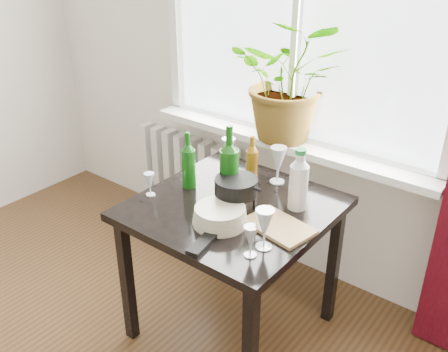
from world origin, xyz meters
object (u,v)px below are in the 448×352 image
Objects in this scene: potted_plant at (291,80)px; bottle_amber at (252,160)px; wine_bottle_left at (188,160)px; wineglass_back_center at (278,164)px; fondue_pot at (236,194)px; wineglass_back_left at (229,153)px; wineglass_front_left at (150,184)px; plate_stack at (220,216)px; wine_bottle_right at (229,163)px; cutting_board at (279,226)px; wineglass_far_right at (251,241)px; cleaning_bottle at (299,179)px; wineglass_front_right at (265,229)px; table at (233,222)px; tv_remote at (204,242)px; radiator at (188,174)px.

potted_plant is 0.49m from bottle_amber.
wineglass_back_center is at bearing 43.86° from wine_bottle_left.
wineglass_back_left is at bearing 126.69° from fondue_pot.
potted_plant is 2.93× the size of fondue_pot.
wineglass_front_left reaches higher than plate_stack.
plate_stack is (0.09, -0.19, -0.15)m from wine_bottle_right.
wine_bottle_left is 1.20× the size of plate_stack.
potted_plant is at bearing 119.00° from cutting_board.
wineglass_far_right is 0.48× the size of cutting_board.
wineglass_front_right is at bearing -81.07° from cleaning_bottle.
cleaning_bottle is (0.52, 0.15, 0.00)m from wine_bottle_left.
tv_remote is (0.10, -0.32, 0.10)m from table.
potted_plant is 0.47m from wineglass_back_center.
wineglass_front_left is at bearing -58.75° from radiator.
potted_plant is 3.66× the size of wineglass_front_right.
wine_bottle_left is at bearing 128.56° from tv_remote.
cleaning_bottle reaches higher than table.
wine_bottle_right is 0.42m from tv_remote.
cutting_board is at bearing -10.03° from fondue_pot.
wine_bottle_left is at bearing 177.94° from table.
wineglass_front_left is (-0.65, 0.10, -0.01)m from wineglass_far_right.
potted_plant is at bearing 126.22° from cleaning_bottle.
wineglass_front_right is 1.51× the size of wineglass_front_left.
wineglass_far_right is 0.26m from plate_stack.
wine_bottle_right is 2.00× the size of tv_remote.
potted_plant is 0.73m from fondue_pot.
tv_remote is (0.38, -0.34, -0.13)m from wine_bottle_left.
cleaning_bottle is at bearing -37.25° from wineglass_back_center.
bottle_amber reaches higher than tv_remote.
wine_bottle_right is at bearing -155.34° from cleaning_bottle.
wineglass_far_right is (0.33, -0.30, -0.12)m from wine_bottle_right.
wine_bottle_left is (-0.19, -0.60, -0.29)m from potted_plant.
potted_plant reaches higher than bottle_amber.
wineglass_far_right is at bearing -25.09° from plate_stack.
fondue_pot is (-0.02, 0.14, 0.04)m from plate_stack.
wineglass_front_right reaches higher than cutting_board.
plate_stack is at bearing 172.53° from wineglass_front_right.
wineglass_back_center is 0.33m from fondue_pot.
wineglass_back_center is at bearing 91.51° from plate_stack.
plate_stack is at bearing -73.84° from bottle_amber.
fondue_pot is (-0.22, -0.17, -0.07)m from cleaning_bottle.
cutting_board is at bearing 94.32° from wineglass_far_right.
radiator is 4.49× the size of wineglass_front_right.
plate_stack is at bearing -56.36° from wineglass_back_left.
wineglass_far_right is 0.70× the size of wineglass_back_center.
wineglass_far_right is 0.64m from wineglass_back_center.
bottle_amber is (0.21, 0.23, -0.02)m from wine_bottle_left.
wineglass_front_left is (0.49, -0.80, 0.42)m from radiator.
wine_bottle_left is 0.97× the size of cleaning_bottle.
plate_stack is at bearing -41.29° from radiator.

